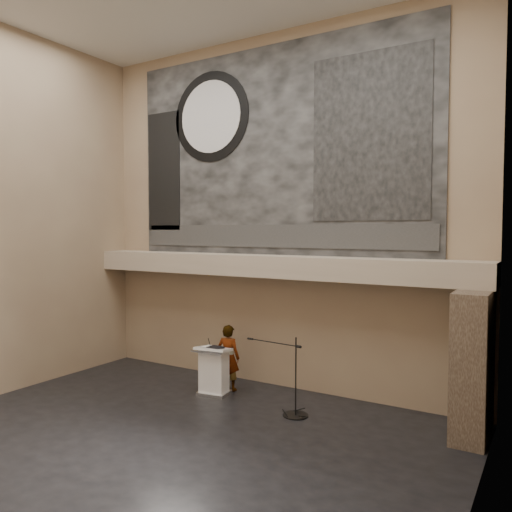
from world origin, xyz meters
The scene contains 18 objects.
floor centered at (0.00, 0.00, 0.00)m, with size 10.00×10.00×0.00m, color black.
wall_back centered at (0.00, 4.00, 4.25)m, with size 10.00×0.02×8.50m, color #876E56.
wall_right centered at (5.00, 0.00, 4.25)m, with size 0.02×8.00×8.50m, color #876E56.
soffit centered at (0.00, 3.60, 2.95)m, with size 10.00×0.80×0.50m, color tan.
sprinkler_left centered at (-1.60, 3.55, 2.67)m, with size 0.04×0.04×0.06m, color #B2893D.
sprinkler_right centered at (1.90, 3.55, 2.67)m, with size 0.04×0.04×0.06m, color #B2893D.
banner centered at (0.00, 3.97, 5.70)m, with size 8.00×0.05×5.00m, color black.
banner_text_strip centered at (0.00, 3.93, 3.65)m, with size 7.76×0.02×0.55m, color #2A2A2A.
banner_clock_rim centered at (-1.80, 3.93, 6.70)m, with size 2.30×2.30×0.02m, color black.
banner_clock_face centered at (-1.80, 3.91, 6.70)m, with size 1.84×1.84×0.02m, color silver.
banner_building_print centered at (2.40, 3.93, 5.80)m, with size 2.60×0.02×3.60m, color black.
banner_brick_print centered at (-3.40, 3.93, 5.40)m, with size 1.10×0.02×3.20m, color black.
stone_pier centered at (4.65, 3.15, 1.35)m, with size 0.60×1.40×2.70m, color #443529.
lectern centered at (-0.78, 2.61, 0.55)m, with size 0.83×0.64×1.14m.
binder centered at (-0.70, 2.56, 1.12)m, with size 0.33×0.27×0.04m, color black.
papers centered at (-0.95, 2.61, 1.10)m, with size 0.22×0.30×0.01m, color silver.
speaker_person centered at (-0.68, 3.07, 0.78)m, with size 0.57×0.37×1.56m, color white.
mic_stand centered at (1.38, 2.41, 0.24)m, with size 1.48×0.52×1.62m.
Camera 1 is at (5.90, -6.57, 3.80)m, focal length 35.00 mm.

